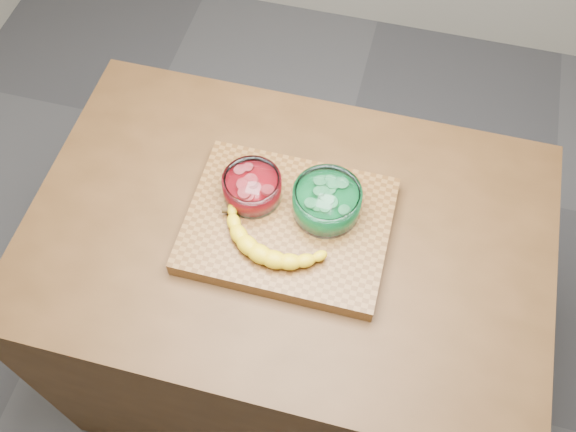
# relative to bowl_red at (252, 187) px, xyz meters

# --- Properties ---
(ground) EXTENTS (3.50, 3.50, 0.00)m
(ground) POSITION_rel_bowl_red_xyz_m (0.10, -0.05, -0.97)
(ground) COLOR #4E4F53
(ground) RESTS_ON ground
(counter) EXTENTS (1.20, 0.80, 0.90)m
(counter) POSITION_rel_bowl_red_xyz_m (0.10, -0.05, -0.52)
(counter) COLOR #4D3017
(counter) RESTS_ON ground
(cutting_board) EXTENTS (0.45, 0.35, 0.04)m
(cutting_board) POSITION_rel_bowl_red_xyz_m (0.10, -0.05, -0.05)
(cutting_board) COLOR brown
(cutting_board) RESTS_ON counter
(bowl_red) EXTENTS (0.13, 0.13, 0.06)m
(bowl_red) POSITION_rel_bowl_red_xyz_m (0.00, 0.00, 0.00)
(bowl_red) COLOR white
(bowl_red) RESTS_ON cutting_board
(bowl_green) EXTENTS (0.15, 0.15, 0.07)m
(bowl_green) POSITION_rel_bowl_red_xyz_m (0.17, 0.00, 0.00)
(bowl_green) COLOR white
(bowl_green) RESTS_ON cutting_board
(banana) EXTENTS (0.28, 0.16, 0.04)m
(banana) POSITION_rel_bowl_red_xyz_m (0.08, -0.11, -0.01)
(banana) COLOR yellow
(banana) RESTS_ON cutting_board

